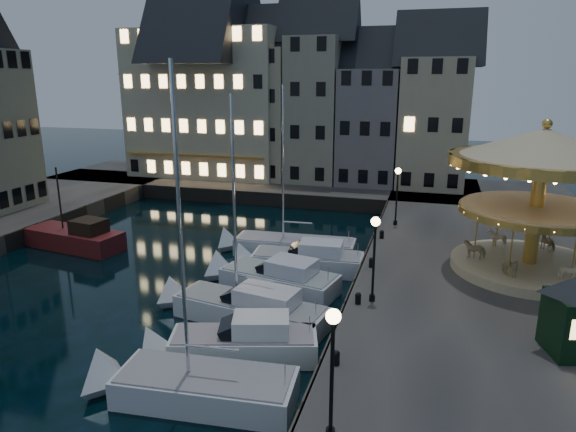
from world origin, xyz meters
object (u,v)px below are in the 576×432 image
(streetlamp_a, at_px, (332,356))
(streetlamp_b, at_px, (374,247))
(motorboat_a, at_px, (191,387))
(motorboat_b, at_px, (234,344))
(motorboat_d, at_px, (273,278))
(motorboat_c, at_px, (243,308))
(motorboat_e, at_px, (301,261))
(bollard_c, at_px, (371,262))
(streetlamp_c, at_px, (397,188))
(carousel, at_px, (541,173))
(bollard_d, at_px, (382,234))
(bollard_a, at_px, (336,357))
(bollard_b, at_px, (358,298))
(red_fishing_boat, at_px, (76,239))
(motorboat_f, at_px, (286,247))

(streetlamp_a, xyz_separation_m, streetlamp_b, (0.00, 10.00, 0.00))
(streetlamp_b, bearing_deg, motorboat_a, -126.23)
(motorboat_b, distance_m, motorboat_d, 7.51)
(motorboat_c, relative_size, motorboat_e, 1.47)
(bollard_c, bearing_deg, motorboat_c, -133.84)
(streetlamp_c, xyz_separation_m, carousel, (7.82, -7.21, 2.75))
(motorboat_a, bearing_deg, motorboat_b, 82.31)
(motorboat_c, relative_size, motorboat_d, 1.51)
(streetlamp_c, height_order, carousel, carousel)
(streetlamp_c, height_order, motorboat_b, streetlamp_c)
(streetlamp_c, height_order, bollard_d, streetlamp_c)
(motorboat_a, xyz_separation_m, motorboat_b, (0.43, 3.19, 0.10))
(motorboat_c, xyz_separation_m, carousel, (13.93, 7.54, 6.09))
(bollard_a, bearing_deg, streetlamp_a, -81.47)
(bollard_c, bearing_deg, motorboat_b, -117.19)
(bollard_c, relative_size, carousel, 0.06)
(bollard_b, relative_size, motorboat_e, 0.07)
(bollard_d, distance_m, red_fishing_boat, 21.15)
(motorboat_c, xyz_separation_m, motorboat_d, (0.22, 4.15, -0.04))
(motorboat_f, bearing_deg, bollard_c, -34.66)
(bollard_b, bearing_deg, streetlamp_b, 39.81)
(bollard_b, xyz_separation_m, motorboat_b, (-4.66, -4.08, -0.96))
(motorboat_a, relative_size, red_fishing_boat, 1.72)
(streetlamp_b, height_order, motorboat_c, motorboat_c)
(streetlamp_b, xyz_separation_m, bollard_d, (-0.60, 10.00, -2.41))
(motorboat_d, bearing_deg, motorboat_f, 98.97)
(red_fishing_boat, bearing_deg, carousel, 0.74)
(streetlamp_b, bearing_deg, carousel, 38.83)
(motorboat_b, height_order, carousel, carousel)
(bollard_a, relative_size, motorboat_b, 0.08)
(bollard_b, bearing_deg, motorboat_f, 123.79)
(motorboat_c, bearing_deg, motorboat_e, 82.13)
(streetlamp_a, height_order, carousel, carousel)
(streetlamp_b, bearing_deg, bollard_b, -140.19)
(bollard_b, height_order, carousel, carousel)
(streetlamp_b, xyz_separation_m, motorboat_b, (-5.26, -4.58, -3.38))
(streetlamp_b, relative_size, bollard_b, 7.32)
(bollard_b, xyz_separation_m, motorboat_d, (-5.30, 3.41, -0.96))
(streetlamp_b, height_order, red_fishing_boat, red_fishing_boat)
(streetlamp_b, xyz_separation_m, bollard_a, (-0.60, -6.00, -2.41))
(motorboat_e, bearing_deg, motorboat_f, 122.99)
(streetlamp_c, distance_m, motorboat_b, 19.13)
(motorboat_a, bearing_deg, bollard_b, 54.99)
(bollard_a, distance_m, red_fishing_boat, 23.93)
(streetlamp_a, bearing_deg, red_fishing_boat, 143.28)
(streetlamp_a, height_order, bollard_c, streetlamp_a)
(carousel, bearing_deg, motorboat_a, -133.85)
(motorboat_f, xyz_separation_m, carousel, (14.65, -2.51, 6.24))
(bollard_a, height_order, bollard_b, same)
(motorboat_a, xyz_separation_m, motorboat_c, (-0.42, 6.53, 0.14))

